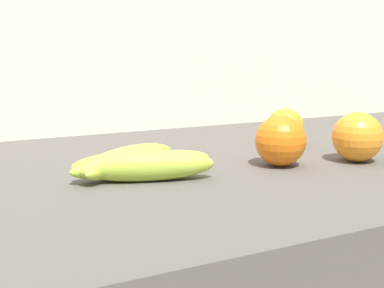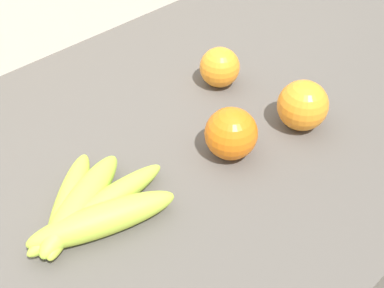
{
  "view_description": "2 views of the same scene",
  "coord_description": "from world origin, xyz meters",
  "px_view_note": "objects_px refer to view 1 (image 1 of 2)",
  "views": [
    {
      "loc": [
        -0.29,
        -0.71,
        1.06
      ],
      "look_at": [
        0.06,
        -0.04,
        0.92
      ],
      "focal_mm": 48.39,
      "sensor_mm": 36.0,
      "label": 1
    },
    {
      "loc": [
        -0.21,
        -0.43,
        1.4
      ],
      "look_at": [
        0.12,
        -0.08,
        0.95
      ],
      "focal_mm": 45.9,
      "sensor_mm": 36.0,
      "label": 2
    }
  ],
  "objects_px": {
    "orange_front": "(281,141)",
    "orange_far_right": "(285,127)",
    "banana_bunch": "(135,163)",
    "orange_right": "(357,137)"
  },
  "relations": [
    {
      "from": "banana_bunch",
      "to": "orange_front",
      "type": "xyz_separation_m",
      "value": [
        0.23,
        -0.04,
        0.02
      ]
    },
    {
      "from": "orange_far_right",
      "to": "orange_front",
      "type": "bearing_deg",
      "value": -129.84
    },
    {
      "from": "banana_bunch",
      "to": "orange_far_right",
      "type": "bearing_deg",
      "value": 16.17
    },
    {
      "from": "orange_front",
      "to": "orange_right",
      "type": "distance_m",
      "value": 0.13
    },
    {
      "from": "orange_front",
      "to": "orange_far_right",
      "type": "xyz_separation_m",
      "value": [
        0.11,
        0.14,
        -0.0
      ]
    },
    {
      "from": "orange_right",
      "to": "banana_bunch",
      "type": "bearing_deg",
      "value": 169.03
    },
    {
      "from": "orange_front",
      "to": "orange_far_right",
      "type": "bearing_deg",
      "value": 50.16
    },
    {
      "from": "banana_bunch",
      "to": "orange_far_right",
      "type": "distance_m",
      "value": 0.36
    },
    {
      "from": "banana_bunch",
      "to": "orange_far_right",
      "type": "height_order",
      "value": "orange_far_right"
    },
    {
      "from": "orange_right",
      "to": "orange_far_right",
      "type": "bearing_deg",
      "value": 95.32
    }
  ]
}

